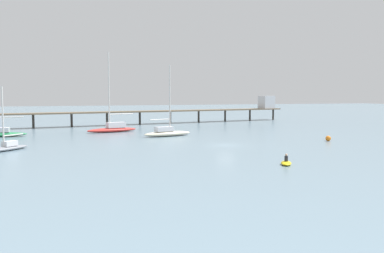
{
  "coord_description": "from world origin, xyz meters",
  "views": [
    {
      "loc": [
        -22.36,
        -51.92,
        7.2
      ],
      "look_at": [
        0.0,
        14.93,
        1.5
      ],
      "focal_mm": 37.91,
      "sensor_mm": 36.0,
      "label": 1
    }
  ],
  "objects_px": {
    "pier": "(192,109)",
    "mooring_buoy_near": "(328,138)",
    "sailboat_cream": "(167,132)",
    "sailboat_gray": "(7,146)",
    "dinghy_yellow": "(286,163)",
    "sailboat_red": "(113,127)"
  },
  "relations": [
    {
      "from": "pier",
      "to": "mooring_buoy_near",
      "type": "distance_m",
      "value": 45.02
    },
    {
      "from": "sailboat_red",
      "to": "dinghy_yellow",
      "type": "relative_size",
      "value": 5.91
    },
    {
      "from": "dinghy_yellow",
      "to": "mooring_buoy_near",
      "type": "distance_m",
      "value": 23.56
    },
    {
      "from": "dinghy_yellow",
      "to": "sailboat_gray",
      "type": "bearing_deg",
      "value": 144.37
    },
    {
      "from": "sailboat_gray",
      "to": "pier",
      "type": "bearing_deg",
      "value": 46.42
    },
    {
      "from": "sailboat_cream",
      "to": "sailboat_red",
      "type": "xyz_separation_m",
      "value": [
        -7.75,
        10.5,
        0.12
      ]
    },
    {
      "from": "pier",
      "to": "dinghy_yellow",
      "type": "bearing_deg",
      "value": -99.55
    },
    {
      "from": "mooring_buoy_near",
      "to": "dinghy_yellow",
      "type": "bearing_deg",
      "value": -136.96
    },
    {
      "from": "sailboat_gray",
      "to": "dinghy_yellow",
      "type": "xyz_separation_m",
      "value": [
        28.15,
        -20.18,
        -0.35
      ]
    },
    {
      "from": "sailboat_red",
      "to": "pier",
      "type": "bearing_deg",
      "value": 40.8
    },
    {
      "from": "sailboat_gray",
      "to": "sailboat_cream",
      "type": "xyz_separation_m",
      "value": [
        23.86,
        10.59,
        0.19
      ]
    },
    {
      "from": "sailboat_gray",
      "to": "sailboat_red",
      "type": "relative_size",
      "value": 0.55
    },
    {
      "from": "pier",
      "to": "sailboat_cream",
      "type": "height_order",
      "value": "sailboat_cream"
    },
    {
      "from": "sailboat_cream",
      "to": "dinghy_yellow",
      "type": "bearing_deg",
      "value": -82.06
    },
    {
      "from": "sailboat_gray",
      "to": "dinghy_yellow",
      "type": "distance_m",
      "value": 34.64
    },
    {
      "from": "sailboat_cream",
      "to": "dinghy_yellow",
      "type": "distance_m",
      "value": 31.07
    },
    {
      "from": "sailboat_cream",
      "to": "mooring_buoy_near",
      "type": "xyz_separation_m",
      "value": [
        21.51,
        -14.69,
        -0.35
      ]
    },
    {
      "from": "sailboat_cream",
      "to": "sailboat_red",
      "type": "bearing_deg",
      "value": 126.44
    },
    {
      "from": "pier",
      "to": "sailboat_gray",
      "type": "xyz_separation_m",
      "value": [
        -38.31,
        -40.26,
        -2.95
      ]
    },
    {
      "from": "pier",
      "to": "dinghy_yellow",
      "type": "xyz_separation_m",
      "value": [
        -10.16,
        -60.43,
        -3.3
      ]
    },
    {
      "from": "dinghy_yellow",
      "to": "pier",
      "type": "bearing_deg",
      "value": 80.45
    },
    {
      "from": "sailboat_red",
      "to": "mooring_buoy_near",
      "type": "height_order",
      "value": "sailboat_red"
    }
  ]
}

